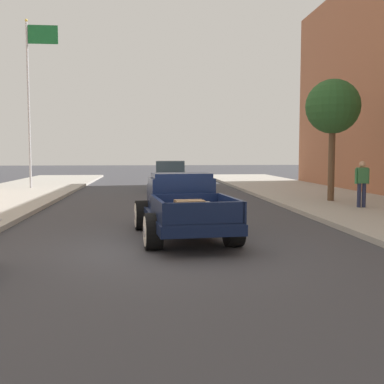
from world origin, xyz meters
name	(u,v)px	position (x,y,z in m)	size (l,w,h in m)	color
ground_plane	(179,250)	(0.00, 0.00, 0.00)	(140.00, 140.00, 0.00)	#3D3D42
hotrod_truck_navy	(182,206)	(0.19, 1.72, 0.75)	(2.50, 5.05, 1.58)	#0F1938
car_background_grey	(171,177)	(0.64, 16.10, 0.77)	(2.08, 4.40, 1.65)	slate
pedestrian_sidewalk_right	(362,181)	(6.94, 6.04, 1.09)	(0.53, 0.22, 1.65)	#232847
flagpole	(32,85)	(-6.88, 16.84, 5.77)	(1.74, 0.16, 9.16)	#B2B2B7
street_tree_second	(333,108)	(6.76, 8.42, 3.90)	(2.17, 2.17, 4.88)	brown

